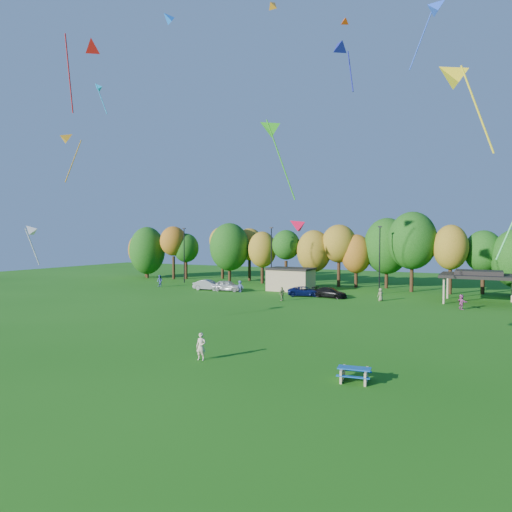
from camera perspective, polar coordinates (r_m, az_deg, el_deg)
The scene contains 28 objects.
ground at distance 27.48m, azimuth -7.88°, elevation -13.93°, with size 160.00×160.00×0.00m, color #19600F.
tree_line at distance 68.99m, azimuth 13.71°, elevation 0.91°, with size 93.57×10.55×11.15m.
lamp_posts at distance 62.98m, azimuth 15.19°, elevation -0.18°, with size 64.50×0.25×9.09m.
utility_building at distance 64.93m, azimuth 4.36°, elevation -2.90°, with size 6.30×4.30×3.25m.
pavilion at distance 58.69m, azimuth 26.08°, elevation -2.18°, with size 8.20×6.20×3.77m.
picnic_table at distance 25.66m, azimuth 12.18°, elevation -14.16°, with size 1.92×1.67×0.75m.
kite_flyer at distance 29.29m, azimuth -6.88°, elevation -11.16°, with size 0.62×0.41×1.71m, color beige.
car_a at distance 64.48m, azimuth -3.61°, elevation -3.72°, with size 1.81×4.49×1.53m, color #BDBDBD.
car_b at distance 65.86m, azimuth -5.96°, elevation -3.63°, with size 1.54×4.41×1.45m, color gray.
car_c at distance 59.36m, azimuth 6.15°, elevation -4.41°, with size 2.06×4.48×1.24m, color #0D1650.
car_d at distance 58.31m, azimuth 9.21°, elevation -4.54°, with size 1.79×4.40×1.28m, color black.
far_person_0 at distance 56.60m, azimuth 15.31°, elevation -4.67°, with size 0.76×0.49×1.55m, color #7D7E56.
far_person_1 at distance 54.87m, azimuth 3.28°, elevation -4.74°, with size 0.98×0.41×1.68m, color #808D56.
far_person_2 at distance 71.10m, azimuth -11.94°, elevation -3.07°, with size 0.89×0.69×1.82m, color #4B5CA7.
far_person_4 at distance 63.04m, azimuth -2.02°, elevation -3.82°, with size 1.04×0.60×1.61m, color #435294.
far_person_5 at distance 53.05m, azimuth 24.30°, elevation -5.25°, with size 1.49×0.47×1.61m, color #AE488D.
kite_0 at distance 41.24m, azimuth 10.36°, elevation 24.35°, with size 2.18×2.70×4.57m.
kite_1 at distance 48.41m, azimuth 11.01°, elevation 26.92°, with size 1.31×1.43×1.16m.
kite_2 at distance 52.02m, azimuth 21.88°, elevation 27.04°, with size 4.01×2.28×6.63m.
kite_4 at distance 63.68m, azimuth -19.19°, elevation 19.32°, with size 2.59×1.45×4.34m.
kite_6 at distance 40.07m, azimuth -26.42°, elevation 2.94°, with size 2.07×1.37×3.38m.
kite_7 at distance 29.09m, azimuth 23.07°, elevation 20.22°, with size 3.51×2.05×5.65m.
kite_8 at distance 53.11m, azimuth -22.40°, elevation 13.49°, with size 2.26×3.09×5.44m.
kite_10 at distance 43.53m, azimuth -19.88°, elevation 23.52°, with size 2.79×3.48×6.44m.
kite_11 at distance 40.99m, azimuth 1.49°, elevation 15.78°, with size 4.24×3.14×7.59m.
kite_12 at distance 51.25m, azimuth -10.99°, elevation 27.27°, with size 1.73×1.86×1.52m.
kite_14 at distance 57.98m, azimuth 2.21°, elevation 28.89°, with size 1.22×1.59×1.52m.
kite_15 at distance 26.65m, azimuth 4.94°, elevation 3.97°, with size 1.30×1.09×1.16m.
Camera 1 is at (15.25, -21.50, 7.78)m, focal length 32.00 mm.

